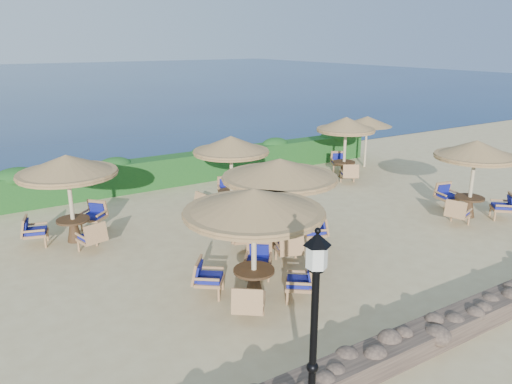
% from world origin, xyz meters
% --- Properties ---
extents(ground, '(120.00, 120.00, 0.00)m').
position_xyz_m(ground, '(0.00, 0.00, 0.00)').
color(ground, '#D0BA84').
rests_on(ground, ground).
extents(sea, '(160.00, 160.00, 0.00)m').
position_xyz_m(sea, '(0.00, 70.00, 0.00)').
color(sea, '#0B1D46').
rests_on(sea, ground).
extents(hedge, '(18.00, 0.90, 1.20)m').
position_xyz_m(hedge, '(0.00, 7.20, 0.60)').
color(hedge, '#164517').
rests_on(hedge, ground).
extents(stone_wall, '(15.00, 0.65, 0.44)m').
position_xyz_m(stone_wall, '(0.00, -6.20, 0.22)').
color(stone_wall, brown).
rests_on(stone_wall, ground).
extents(lamp_post, '(0.44, 0.44, 3.31)m').
position_xyz_m(lamp_post, '(-4.80, -6.80, 1.55)').
color(lamp_post, black).
rests_on(lamp_post, ground).
extents(extra_parasol, '(2.30, 2.30, 2.41)m').
position_xyz_m(extra_parasol, '(7.80, 5.20, 2.17)').
color(extra_parasol, beige).
rests_on(extra_parasol, ground).
extents(cafe_set_0, '(3.23, 3.23, 2.65)m').
position_xyz_m(cafe_set_0, '(-3.28, -2.71, 1.92)').
color(cafe_set_0, beige).
rests_on(cafe_set_0, ground).
extents(cafe_set_1, '(3.28, 3.28, 2.65)m').
position_xyz_m(cafe_set_1, '(-1.14, -0.62, 1.93)').
color(cafe_set_1, beige).
rests_on(cafe_set_1, ground).
extents(cafe_set_2, '(2.77, 2.77, 2.65)m').
position_xyz_m(cafe_set_2, '(5.82, -1.86, 1.88)').
color(cafe_set_2, beige).
rests_on(cafe_set_2, ground).
extents(cafe_set_3, '(2.87, 2.87, 2.65)m').
position_xyz_m(cafe_set_3, '(-6.06, 3.01, 1.92)').
color(cafe_set_3, beige).
rests_on(cafe_set_3, ground).
extents(cafe_set_4, '(2.76, 2.76, 2.65)m').
position_xyz_m(cafe_set_4, '(-0.64, 3.05, 1.87)').
color(cafe_set_4, beige).
rests_on(cafe_set_4, ground).
extents(cafe_set_5, '(2.52, 2.78, 2.65)m').
position_xyz_m(cafe_set_5, '(5.67, 4.28, 1.95)').
color(cafe_set_5, beige).
rests_on(cafe_set_5, ground).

